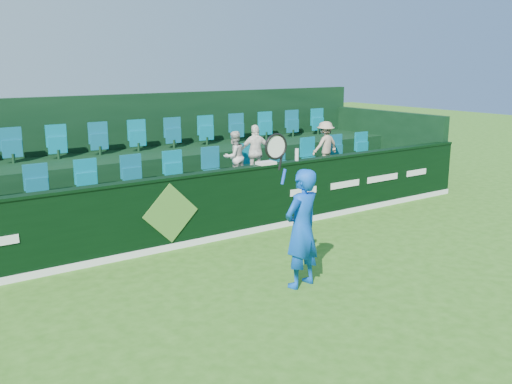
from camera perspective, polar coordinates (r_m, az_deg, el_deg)
ground at (r=7.55m, az=5.40°, el=-13.62°), size 60.00×60.00×0.00m
sponsor_hoarding at (r=10.48m, az=-8.79°, el=-2.11°), size 16.00×0.25×1.35m
stand_tier_front at (r=11.52m, az=-11.19°, el=-2.25°), size 16.00×2.00×0.80m
stand_tier_back at (r=13.18m, az=-14.61°, el=0.61°), size 16.00×1.80×1.30m
stand_rear at (r=13.49m, az=-15.41°, el=3.29°), size 16.00×4.10×2.60m
seat_row_front at (r=11.72m, az=-12.14°, el=1.49°), size 13.50×0.50×0.60m
seat_row_back at (r=13.29m, az=-15.30°, el=4.84°), size 13.50×0.50×0.60m
tennis_player at (r=8.61m, az=4.56°, el=-3.58°), size 1.17×0.56×2.44m
spectator_left at (r=12.34m, az=-2.19°, el=3.54°), size 0.58×0.47×1.11m
spectator_middle at (r=12.64m, az=-0.02°, el=4.01°), size 0.77×0.54×1.21m
spectator_right at (r=13.90m, az=6.93°, el=4.64°), size 0.78×0.48×1.17m
towel at (r=11.44m, az=1.01°, el=2.92°), size 0.37×0.24×0.06m
drinks_bottle at (r=11.90m, az=4.11°, el=3.76°), size 0.08×0.08×0.25m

